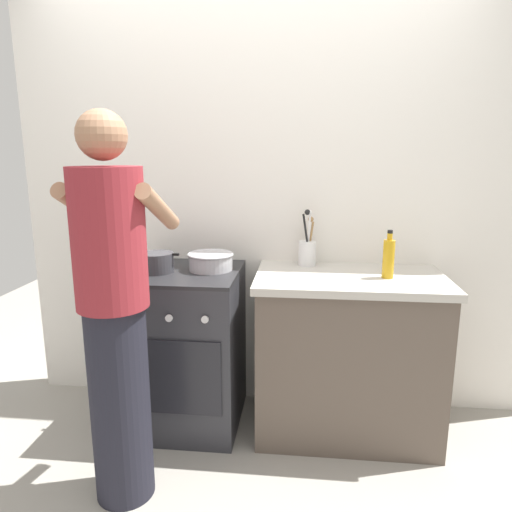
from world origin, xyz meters
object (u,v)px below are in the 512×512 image
Objects in this scene: pot at (157,262)px; mixing_bowl at (211,261)px; stove_range at (187,348)px; utensil_crock at (307,250)px; oil_bottle at (389,258)px; person at (115,315)px.

pot is 0.29m from mixing_bowl.
utensil_crock is at bearing 17.09° from stove_range.
utensil_crock reaches higher than mixing_bowl.
stove_range is at bearing 178.58° from oil_bottle.
pot is at bearing -163.46° from utensil_crock.
person is (-0.81, -0.82, -0.13)m from utensil_crock.
oil_bottle is at bearing -29.40° from utensil_crock.
utensil_crock is at bearing 16.54° from pot.
mixing_bowl is 0.15× the size of person.
oil_bottle is (1.22, 0.01, 0.05)m from pot.
mixing_bowl is 0.95m from oil_bottle.
stove_range is 1.22m from oil_bottle.
person reaches higher than utensil_crock.
person is at bearing -134.63° from utensil_crock.
utensil_crock reaches higher than stove_range.
mixing_bowl is 0.79× the size of utensil_crock.
utensil_crock reaches higher than pot.
person is at bearing -112.97° from mixing_bowl.
utensil_crock reaches higher than oil_bottle.
person reaches higher than oil_bottle.
person reaches higher than pot.
pot is at bearing -163.97° from mixing_bowl.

